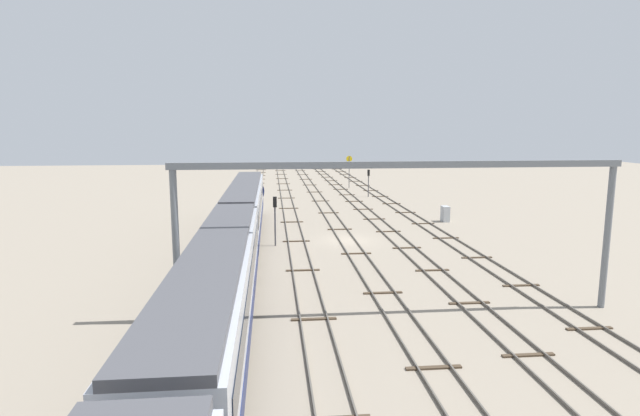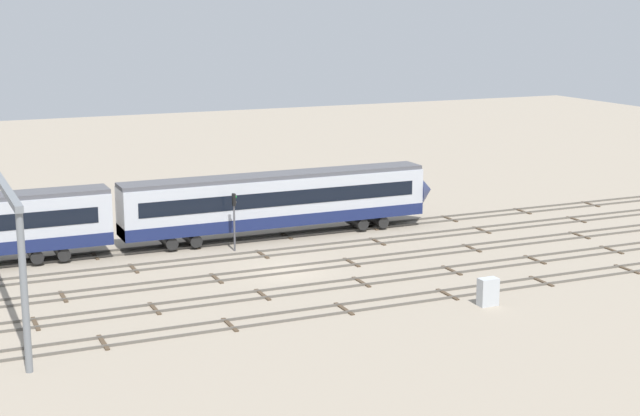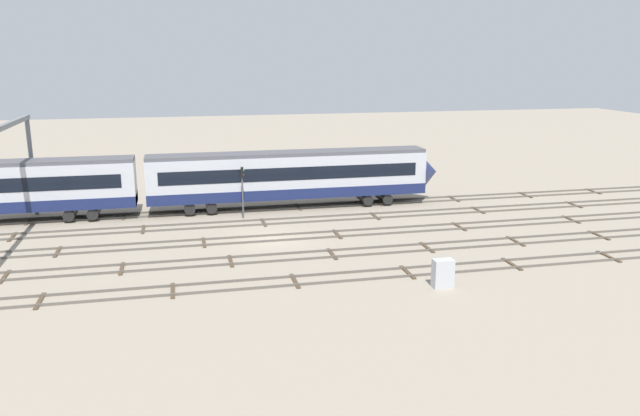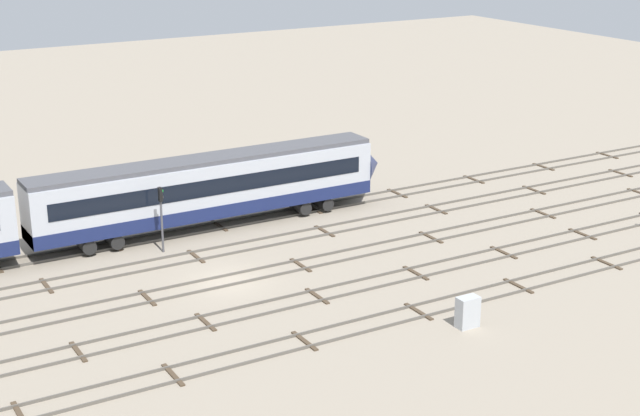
{
  "view_description": "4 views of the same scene",
  "coord_description": "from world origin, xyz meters",
  "px_view_note": "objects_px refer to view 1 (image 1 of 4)",
  "views": [
    {
      "loc": [
        -43.87,
        6.69,
        10.05
      ],
      "look_at": [
        1.93,
        2.26,
        2.68
      ],
      "focal_mm": 28.4,
      "sensor_mm": 36.0,
      "label": 1
    },
    {
      "loc": [
        -23.09,
        -57.68,
        17.54
      ],
      "look_at": [
        3.83,
        3.0,
        3.4
      ],
      "focal_mm": 53.84,
      "sensor_mm": 36.0,
      "label": 2
    },
    {
      "loc": [
        -6.29,
        -43.77,
        13.08
      ],
      "look_at": [
        3.81,
        1.0,
        1.87
      ],
      "focal_mm": 35.44,
      "sensor_mm": 36.0,
      "label": 3
    },
    {
      "loc": [
        -21.14,
        -46.79,
        21.19
      ],
      "look_at": [
        7.22,
        1.65,
        2.83
      ],
      "focal_mm": 53.32,
      "sensor_mm": 36.0,
      "label": 4
    }
  ],
  "objects_px": {
    "overhead_gantry": "(402,195)",
    "speed_sign_near_foreground": "(349,167)",
    "relay_cabinet": "(445,214)",
    "signal_light_trackside_departure": "(368,179)",
    "signal_light_trackside_approach": "(275,214)"
  },
  "relations": [
    {
      "from": "signal_light_trackside_approach",
      "to": "relay_cabinet",
      "type": "distance_m",
      "value": 20.73
    },
    {
      "from": "signal_light_trackside_approach",
      "to": "relay_cabinet",
      "type": "xyz_separation_m",
      "value": [
        9.55,
        -18.3,
        -1.96
      ]
    },
    {
      "from": "overhead_gantry",
      "to": "signal_light_trackside_departure",
      "type": "distance_m",
      "value": 47.22
    },
    {
      "from": "overhead_gantry",
      "to": "speed_sign_near_foreground",
      "type": "distance_m",
      "value": 57.8
    },
    {
      "from": "signal_light_trackside_approach",
      "to": "signal_light_trackside_departure",
      "type": "bearing_deg",
      "value": -24.92
    },
    {
      "from": "overhead_gantry",
      "to": "signal_light_trackside_departure",
      "type": "xyz_separation_m",
      "value": [
        46.49,
        -7.29,
        -3.93
      ]
    },
    {
      "from": "overhead_gantry",
      "to": "relay_cabinet",
      "type": "xyz_separation_m",
      "value": [
        26.34,
        -11.79,
        -5.71
      ]
    },
    {
      "from": "signal_light_trackside_approach",
      "to": "signal_light_trackside_departure",
      "type": "xyz_separation_m",
      "value": [
        29.7,
        -13.8,
        -0.17
      ]
    },
    {
      "from": "speed_sign_near_foreground",
      "to": "relay_cabinet",
      "type": "height_order",
      "value": "speed_sign_near_foreground"
    },
    {
      "from": "overhead_gantry",
      "to": "speed_sign_near_foreground",
      "type": "xyz_separation_m",
      "value": [
        57.39,
        -6.13,
        -3.0
      ]
    },
    {
      "from": "overhead_gantry",
      "to": "signal_light_trackside_approach",
      "type": "bearing_deg",
      "value": 21.19
    },
    {
      "from": "signal_light_trackside_departure",
      "to": "relay_cabinet",
      "type": "distance_m",
      "value": 20.73
    },
    {
      "from": "signal_light_trackside_approach",
      "to": "relay_cabinet",
      "type": "bearing_deg",
      "value": -62.45
    },
    {
      "from": "overhead_gantry",
      "to": "speed_sign_near_foreground",
      "type": "relative_size",
      "value": 4.46
    },
    {
      "from": "signal_light_trackside_approach",
      "to": "signal_light_trackside_departure",
      "type": "distance_m",
      "value": 32.75
    }
  ]
}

